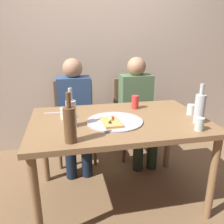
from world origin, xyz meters
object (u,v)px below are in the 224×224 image
object	(u,v)px
table_knife	(57,113)
guest_in_sweater	(75,109)
dining_table	(119,128)
wine_glass	(191,109)
chair_left	(75,115)
pizza_tray	(115,121)
beer_bottle	(71,113)
soda_can	(135,102)
tumbler_near	(64,113)
chair_right	(134,111)
guest_in_beanie	(138,105)
wine_bottle	(70,124)
tumbler_far	(199,124)
water_bottle	(200,108)
pizza_slice_last	(111,122)

from	to	relation	value
table_knife	guest_in_sweater	bearing A→B (deg)	71.59
dining_table	table_knife	distance (m)	0.56
wine_glass	chair_left	xyz separation A→B (m)	(-0.95, 0.86, -0.28)
pizza_tray	beer_bottle	world-z (taller)	beer_bottle
wine_glass	soda_can	world-z (taller)	soda_can
tumbler_near	chair_right	size ratio (longest dim) A/B	0.10
tumbler_near	guest_in_beanie	world-z (taller)	guest_in_beanie
tumbler_near	soda_can	bearing A→B (deg)	12.76
wine_bottle	wine_glass	size ratio (longest dim) A/B	3.70
tumbler_far	chair_left	bearing A→B (deg)	124.42
pizza_tray	table_knife	size ratio (longest dim) A/B	1.99
wine_glass	water_bottle	bearing A→B (deg)	-103.73
wine_bottle	guest_in_sweater	distance (m)	1.08
dining_table	table_knife	world-z (taller)	table_knife
soda_can	chair_right	world-z (taller)	chair_right
water_bottle	table_knife	xyz separation A→B (m)	(-1.07, 0.46, -0.12)
water_bottle	wine_glass	xyz separation A→B (m)	(0.05, 0.19, -0.08)
water_bottle	wine_glass	world-z (taller)	water_bottle
wine_bottle	guest_in_sweater	bearing A→B (deg)	85.68
pizza_slice_last	chair_right	xyz separation A→B (m)	(0.48, 0.96, -0.26)
water_bottle	tumbler_near	size ratio (longest dim) A/B	3.40
water_bottle	tumbler_far	bearing A→B (deg)	-119.54
beer_bottle	tumbler_near	world-z (taller)	beer_bottle
pizza_slice_last	table_knife	distance (m)	0.55
wine_bottle	beer_bottle	xyz separation A→B (m)	(0.02, 0.26, -0.01)
chair_left	chair_right	size ratio (longest dim) A/B	1.00
water_bottle	guest_in_sweater	world-z (taller)	guest_in_sweater
dining_table	wine_glass	xyz separation A→B (m)	(0.63, -0.01, 0.13)
chair_left	soda_can	bearing A→B (deg)	131.22
pizza_slice_last	guest_in_sweater	size ratio (longest dim) A/B	0.19
pizza_slice_last	water_bottle	world-z (taller)	water_bottle
pizza_tray	soda_can	size ratio (longest dim) A/B	3.60
tumbler_far	pizza_slice_last	bearing A→B (deg)	158.19
beer_bottle	guest_in_beanie	distance (m)	1.12
wine_bottle	guest_in_beanie	size ratio (longest dim) A/B	0.28
wine_bottle	soda_can	distance (m)	0.85
dining_table	chair_left	world-z (taller)	chair_left
soda_can	table_knife	world-z (taller)	soda_can
wine_bottle	table_knife	world-z (taller)	wine_bottle
chair_right	guest_in_beanie	xyz separation A→B (m)	(0.00, -0.15, 0.13)
beer_bottle	water_bottle	size ratio (longest dim) A/B	0.95
pizza_slice_last	guest_in_sweater	xyz separation A→B (m)	(-0.23, 0.81, -0.13)
pizza_slice_last	guest_in_beanie	world-z (taller)	guest_in_beanie
tumbler_far	wine_glass	xyz separation A→B (m)	(0.13, 0.33, -0.00)
dining_table	water_bottle	size ratio (longest dim) A/B	4.61
beer_bottle	tumbler_far	xyz separation A→B (m)	(0.88, -0.26, -0.06)
wine_glass	guest_in_beanie	size ratio (longest dim) A/B	0.07
wine_glass	beer_bottle	bearing A→B (deg)	-175.99
wine_glass	guest_in_sweater	distance (m)	1.19
chair_left	dining_table	bearing A→B (deg)	110.43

